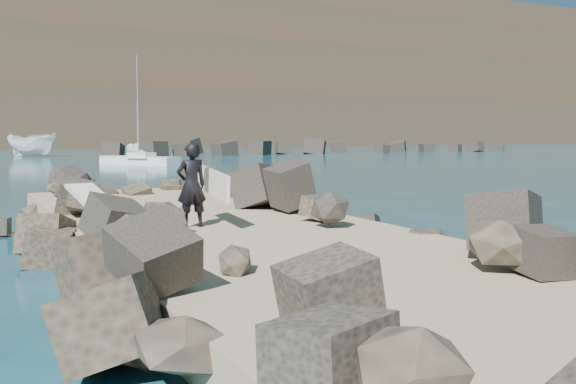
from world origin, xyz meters
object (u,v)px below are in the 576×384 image
surfer_with_board (194,185)px  sailboat_f (229,144)px  radome (378,5)px  boat_imported (32,145)px  surfboard_resting (97,207)px

surfer_with_board → sailboat_f: 104.22m
radome → sailboat_f: bearing=-141.2°
boat_imported → sailboat_f: bearing=8.1°
surfboard_resting → sailboat_f: 104.44m
boat_imported → sailboat_f: (37.18, 37.51, -0.88)m
surfboard_resting → surfer_with_board: bearing=-23.7°
surfer_with_board → sailboat_f: size_ratio=0.29×
radome → surfer_with_board: bearing=-126.4°
boat_imported → radome: (113.06, 98.43, 41.09)m
radome → surfboard_resting: bearing=-127.0°
boat_imported → radome: bearing=3.9°
surfer_with_board → sailboat_f: sailboat_f is taller
boat_imported → surfer_with_board: boat_imported is taller
boat_imported → surfer_with_board: bearing=-130.1°
surfboard_resting → sailboat_f: size_ratio=0.32×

